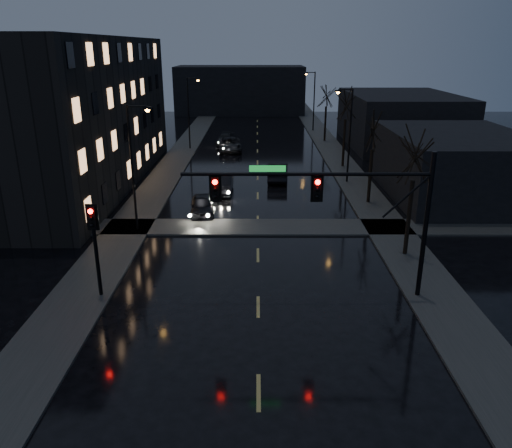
{
  "coord_description": "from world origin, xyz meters",
  "views": [
    {
      "loc": [
        -0.06,
        -12.26,
        11.3
      ],
      "look_at": [
        -0.1,
        10.35,
        3.2
      ],
      "focal_mm": 35.0,
      "sensor_mm": 36.0,
      "label": 1
    }
  ],
  "objects_px": {
    "oncoming_car_a": "(202,205)",
    "oncoming_car_c": "(230,144)",
    "oncoming_car_b": "(222,184)",
    "lead_car": "(278,171)",
    "oncoming_car_d": "(225,139)"
  },
  "relations": [
    {
      "from": "oncoming_car_b",
      "to": "oncoming_car_d",
      "type": "xyz_separation_m",
      "value": [
        -1.03,
        20.97,
        -0.09
      ]
    },
    {
      "from": "oncoming_car_d",
      "to": "oncoming_car_c",
      "type": "bearing_deg",
      "value": -73.52
    },
    {
      "from": "oncoming_car_d",
      "to": "lead_car",
      "type": "distance_m",
      "value": 17.86
    },
    {
      "from": "oncoming_car_c",
      "to": "lead_car",
      "type": "bearing_deg",
      "value": -74.68
    },
    {
      "from": "oncoming_car_a",
      "to": "oncoming_car_d",
      "type": "height_order",
      "value": "oncoming_car_a"
    },
    {
      "from": "oncoming_car_d",
      "to": "lead_car",
      "type": "relative_size",
      "value": 0.9
    },
    {
      "from": "oncoming_car_b",
      "to": "lead_car",
      "type": "height_order",
      "value": "lead_car"
    },
    {
      "from": "oncoming_car_a",
      "to": "lead_car",
      "type": "height_order",
      "value": "lead_car"
    },
    {
      "from": "oncoming_car_a",
      "to": "oncoming_car_b",
      "type": "xyz_separation_m",
      "value": [
        1.07,
        5.57,
        0.04
      ]
    },
    {
      "from": "oncoming_car_a",
      "to": "oncoming_car_c",
      "type": "relative_size",
      "value": 0.74
    },
    {
      "from": "oncoming_car_a",
      "to": "oncoming_car_b",
      "type": "distance_m",
      "value": 5.67
    },
    {
      "from": "oncoming_car_b",
      "to": "lead_car",
      "type": "bearing_deg",
      "value": 41.57
    },
    {
      "from": "oncoming_car_b",
      "to": "lead_car",
      "type": "relative_size",
      "value": 0.9
    },
    {
      "from": "oncoming_car_a",
      "to": "oncoming_car_c",
      "type": "distance_m",
      "value": 22.71
    },
    {
      "from": "oncoming_car_b",
      "to": "oncoming_car_c",
      "type": "bearing_deg",
      "value": 91.56
    }
  ]
}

